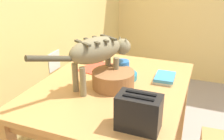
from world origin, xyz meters
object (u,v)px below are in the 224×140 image
at_px(cat, 98,52).
at_px(book_stack, 165,78).
at_px(saucer_bowl, 122,76).
at_px(coffee_mug, 122,67).
at_px(dining_table, 112,97).
at_px(toaster, 139,112).
at_px(wicker_basket, 113,79).
at_px(magazine, 98,68).

bearing_deg(cat, book_stack, 61.98).
relative_size(saucer_bowl, coffee_mug, 1.50).
relative_size(dining_table, coffee_mug, 8.46).
distance_m(saucer_bowl, book_stack, 0.28).
relative_size(coffee_mug, toaster, 0.68).
distance_m(cat, coffee_mug, 0.25).
bearing_deg(saucer_bowl, wicker_basket, 176.56).
relative_size(dining_table, wicker_basket, 4.38).
relative_size(cat, toaster, 3.09).
bearing_deg(wicker_basket, toaster, -143.95).
relative_size(dining_table, saucer_bowl, 5.65).
bearing_deg(magazine, cat, -144.29).
bearing_deg(book_stack, cat, 123.40).
bearing_deg(dining_table, book_stack, -58.45).
bearing_deg(saucer_bowl, magazine, 64.94).
height_order(dining_table, cat, cat).
height_order(saucer_bowl, book_stack, same).
height_order(cat, book_stack, cat).
bearing_deg(coffee_mug, cat, 151.87).
xyz_separation_m(wicker_basket, toaster, (-0.36, -0.27, 0.03)).
height_order(magazine, toaster, toaster).
xyz_separation_m(dining_table, magazine, (0.22, 0.19, 0.10)).
relative_size(cat, book_stack, 3.37).
xyz_separation_m(saucer_bowl, book_stack, (0.07, -0.27, 0.00)).
bearing_deg(magazine, wicker_basket, -128.27).
xyz_separation_m(coffee_mug, toaster, (-0.51, -0.26, 0.00)).
xyz_separation_m(dining_table, cat, (-0.06, 0.07, 0.32)).
distance_m(saucer_bowl, coffee_mug, 0.06).
xyz_separation_m(saucer_bowl, coffee_mug, (0.00, 0.00, 0.06)).
height_order(saucer_bowl, magazine, saucer_bowl).
height_order(saucer_bowl, toaster, toaster).
bearing_deg(cat, toaster, -15.08).
relative_size(magazine, toaster, 1.26).
relative_size(saucer_bowl, magazine, 0.80).
xyz_separation_m(cat, toaster, (-0.33, -0.35, -0.14)).
height_order(cat, magazine, cat).
xyz_separation_m(coffee_mug, book_stack, (0.06, -0.27, -0.06)).
xyz_separation_m(dining_table, coffee_mug, (0.12, -0.03, 0.17)).
bearing_deg(book_stack, toaster, 178.46).
relative_size(saucer_bowl, toaster, 1.01).
height_order(cat, coffee_mug, cat).
height_order(dining_table, saucer_bowl, saucer_bowl).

